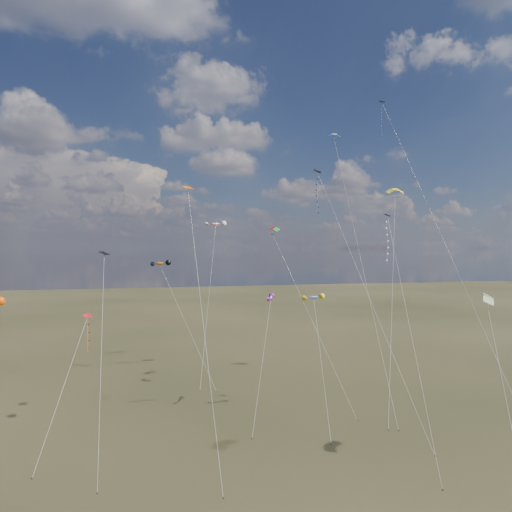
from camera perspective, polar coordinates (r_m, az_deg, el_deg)
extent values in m
plane|color=black|center=(44.69, 6.02, -25.57)|extent=(400.00, 400.00, 0.00)
cube|color=black|center=(64.22, 7.67, 10.45)|extent=(1.24, 1.30, 0.46)
cylinder|color=silver|center=(54.78, 13.55, -3.97)|extent=(3.96, 20.97, 30.58)
cube|color=#332316|center=(50.68, 21.48, -22.22)|extent=(0.10, 0.10, 0.12)
cube|color=#081848|center=(66.06, 15.47, 18.09)|extent=(1.03, 1.03, 0.24)
cylinder|color=silver|center=(55.26, 22.91, 0.65)|extent=(4.61, 21.60, 39.47)
cube|color=black|center=(51.55, -18.45, 0.34)|extent=(1.23, 1.26, 0.39)
cylinder|color=silver|center=(46.35, -18.79, -11.85)|extent=(0.47, 12.72, 19.45)
cube|color=#332316|center=(43.66, -19.23, -26.20)|extent=(0.10, 0.10, 0.12)
cube|color=red|center=(53.75, -20.30, -7.01)|extent=(1.15, 1.12, 0.37)
cylinder|color=silver|center=(50.25, -22.98, -14.91)|extent=(3.45, 10.37, 12.57)
cube|color=#332316|center=(47.93, -26.23, -23.67)|extent=(0.10, 0.10, 0.12)
cube|color=#0F204E|center=(56.21, 16.10, 4.93)|extent=(0.68, 0.72, 0.28)
cylinder|color=silver|center=(48.75, 18.70, -8.55)|extent=(4.09, 16.21, 23.90)
cube|color=#332316|center=(44.89, 22.30, -25.42)|extent=(0.10, 0.10, 0.12)
cube|color=#E66700|center=(50.62, -8.53, 8.46)|extent=(1.18, 1.15, 0.34)
cylinder|color=silver|center=(43.61, -6.66, -7.84)|extent=(1.51, 14.44, 26.59)
cube|color=#332316|center=(41.18, -4.09, -27.93)|extent=(0.10, 0.10, 0.12)
cylinder|color=silver|center=(62.29, 16.68, -4.15)|extent=(11.14, 17.65, 28.93)
cube|color=#332316|center=(55.34, 16.21, -20.15)|extent=(0.10, 0.10, 0.12)
cylinder|color=silver|center=(60.83, 13.04, -0.33)|extent=(0.98, 19.98, 37.24)
cube|color=#332316|center=(55.53, 17.41, -20.08)|extent=(0.10, 0.10, 0.12)
cylinder|color=silver|center=(42.19, 29.02, -15.85)|extent=(4.62, 9.84, 15.70)
cylinder|color=silver|center=(57.96, 7.00, -7.59)|extent=(7.16, 11.09, 22.72)
cube|color=#332316|center=(57.22, 12.59, -19.41)|extent=(0.10, 0.10, 0.12)
ellipsoid|color=#C56401|center=(73.31, -11.93, -0.92)|extent=(3.16, 1.89, 1.06)
cylinder|color=silver|center=(69.04, -8.68, -8.36)|extent=(7.41, 10.74, 17.60)
cube|color=#332316|center=(66.30, -4.93, -16.51)|extent=(0.10, 0.10, 0.12)
ellipsoid|color=silver|center=(55.31, 1.88, -5.18)|extent=(1.58, 2.74, 0.77)
cylinder|color=silver|center=(52.77, 0.77, -13.23)|extent=(3.99, 6.91, 14.06)
cube|color=#332316|center=(51.36, -0.51, -21.83)|extent=(0.10, 0.10, 0.12)
ellipsoid|color=red|center=(79.38, -5.06, 4.01)|extent=(3.48, 1.88, 1.11)
cylinder|color=silver|center=(71.96, -5.93, -5.32)|extent=(4.53, 15.01, 24.21)
cube|color=#332316|center=(66.84, -7.02, -16.37)|extent=(0.10, 0.10, 0.12)
ellipsoid|color=blue|center=(55.02, 7.24, -5.13)|extent=(2.54, 1.21, 0.82)
cylinder|color=silver|center=(52.28, 8.23, -13.33)|extent=(1.23, 8.22, 14.14)
cube|color=#332316|center=(50.72, 9.39, -22.15)|extent=(0.10, 0.10, 0.12)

